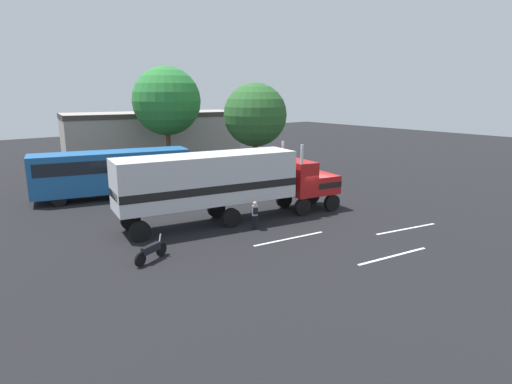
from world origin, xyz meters
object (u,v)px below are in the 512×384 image
at_px(semi_truck, 225,181).
at_px(parked_bus, 112,170).
at_px(tree_center, 255,115).
at_px(motorcycle, 151,251).
at_px(person_bystander, 255,214).
at_px(tree_left, 167,101).

distance_m(semi_truck, parked_bus, 10.63).
xyz_separation_m(semi_truck, tree_center, (9.65, 9.25, 3.09)).
bearing_deg(tree_center, motorcycle, -142.36).
relative_size(person_bystander, parked_bus, 0.14).
xyz_separation_m(semi_truck, person_bystander, (0.47, -2.27, -1.63)).
height_order(motorcycle, tree_left, tree_left).
bearing_deg(motorcycle, tree_left, 60.28).
height_order(tree_left, tree_center, tree_left).
height_order(semi_truck, motorcycle, semi_truck).
bearing_deg(tree_left, motorcycle, -119.72).
bearing_deg(semi_truck, person_bystander, -78.32).
relative_size(parked_bus, tree_center, 1.35).
height_order(person_bystander, motorcycle, person_bystander).
height_order(person_bystander, tree_left, tree_left).
bearing_deg(tree_center, semi_truck, -136.23).
distance_m(parked_bus, tree_center, 13.12).
distance_m(semi_truck, motorcycle, 7.19).
xyz_separation_m(semi_truck, parked_bus, (-2.94, 10.21, -0.46)).
height_order(semi_truck, tree_center, tree_center).
bearing_deg(person_bystander, tree_left, 76.34).
distance_m(person_bystander, tree_left, 20.53).
relative_size(motorcycle, tree_left, 0.20).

